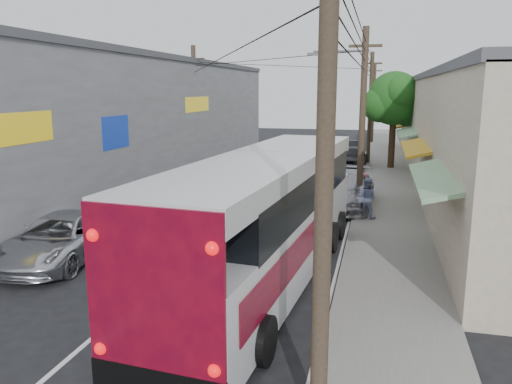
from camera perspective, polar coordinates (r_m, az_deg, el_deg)
ground at (r=12.30m, az=-17.39°, el=-14.97°), size 120.00×120.00×0.00m
sidewalk at (r=29.79m, az=14.72°, el=0.94°), size 3.00×80.00×0.12m
building_right at (r=31.78m, az=23.14°, el=6.67°), size 7.09×40.00×6.25m
building_left at (r=30.94m, az=-14.12°, el=8.07°), size 7.20×36.00×7.25m
utility_poles at (r=29.79m, az=8.54°, el=9.08°), size 11.80×45.28×8.00m
street_tree at (r=35.34m, az=15.63°, el=10.06°), size 4.40×4.00×6.60m
coach_bus at (r=14.18m, az=1.44°, el=-2.74°), size 3.76×12.77×3.63m
jeepney at (r=17.21m, az=-21.41°, el=-4.92°), size 2.93×5.48×1.46m
parked_suv at (r=23.57m, az=10.33°, el=0.26°), size 2.52×5.74×1.64m
parked_car_mid at (r=35.65m, az=10.99°, el=3.97°), size 1.87×4.49×1.52m
parked_car_far at (r=40.34m, az=10.78°, el=4.77°), size 1.68×4.34×1.41m
pedestrian_near at (r=23.92m, az=12.31°, el=0.45°), size 0.64×0.53×1.49m
pedestrian_far at (r=21.23m, az=12.54°, el=-0.66°), size 0.99×0.86×1.71m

